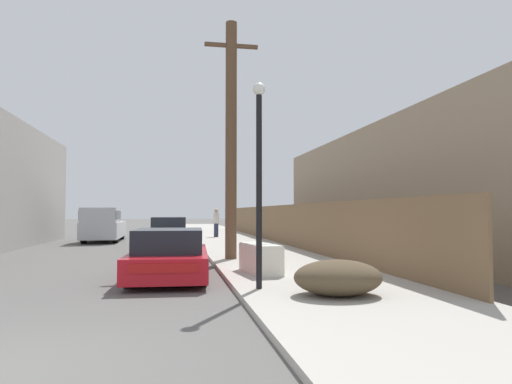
{
  "coord_description": "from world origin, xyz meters",
  "views": [
    {
      "loc": [
        1.95,
        -4.99,
        1.66
      ],
      "look_at": [
        4.3,
        7.86,
        2.24
      ],
      "focal_mm": 32.0,
      "sensor_mm": 36.0,
      "label": 1
    }
  ],
  "objects_px": {
    "pickup_truck": "(103,225)",
    "pedestrian": "(216,222)",
    "brush_pile": "(338,277)",
    "discarded_fridge": "(260,258)",
    "utility_pole": "(231,137)",
    "parked_sports_car_red": "(170,256)",
    "car_parked_mid": "(169,233)",
    "street_lamp": "(259,167)"
  },
  "relations": [
    {
      "from": "pickup_truck",
      "to": "brush_pile",
      "type": "distance_m",
      "value": 19.83
    },
    {
      "from": "discarded_fridge",
      "to": "street_lamp",
      "type": "distance_m",
      "value": 3.16
    },
    {
      "from": "utility_pole",
      "to": "brush_pile",
      "type": "height_order",
      "value": "utility_pole"
    },
    {
      "from": "street_lamp",
      "to": "pedestrian",
      "type": "bearing_deg",
      "value": 87.2
    },
    {
      "from": "parked_sports_car_red",
      "to": "brush_pile",
      "type": "height_order",
      "value": "parked_sports_car_red"
    },
    {
      "from": "utility_pole",
      "to": "street_lamp",
      "type": "bearing_deg",
      "value": -91.7
    },
    {
      "from": "brush_pile",
      "to": "pedestrian",
      "type": "distance_m",
      "value": 20.24
    },
    {
      "from": "utility_pole",
      "to": "car_parked_mid",
      "type": "bearing_deg",
      "value": 104.85
    },
    {
      "from": "discarded_fridge",
      "to": "pedestrian",
      "type": "distance_m",
      "value": 16.94
    },
    {
      "from": "pickup_truck",
      "to": "utility_pole",
      "type": "height_order",
      "value": "utility_pole"
    },
    {
      "from": "pickup_truck",
      "to": "pedestrian",
      "type": "relative_size",
      "value": 3.25
    },
    {
      "from": "parked_sports_car_red",
      "to": "utility_pole",
      "type": "distance_m",
      "value": 5.34
    },
    {
      "from": "discarded_fridge",
      "to": "street_lamp",
      "type": "xyz_separation_m",
      "value": [
        -0.47,
        -2.32,
        2.09
      ]
    },
    {
      "from": "discarded_fridge",
      "to": "brush_pile",
      "type": "relative_size",
      "value": 1.09
    },
    {
      "from": "brush_pile",
      "to": "pedestrian",
      "type": "height_order",
      "value": "pedestrian"
    },
    {
      "from": "parked_sports_car_red",
      "to": "pedestrian",
      "type": "relative_size",
      "value": 2.55
    },
    {
      "from": "brush_pile",
      "to": "pickup_truck",
      "type": "bearing_deg",
      "value": 110.22
    },
    {
      "from": "discarded_fridge",
      "to": "utility_pole",
      "type": "height_order",
      "value": "utility_pole"
    },
    {
      "from": "discarded_fridge",
      "to": "utility_pole",
      "type": "relative_size",
      "value": 0.23
    },
    {
      "from": "car_parked_mid",
      "to": "discarded_fridge",
      "type": "bearing_deg",
      "value": -77.09
    },
    {
      "from": "discarded_fridge",
      "to": "parked_sports_car_red",
      "type": "relative_size",
      "value": 0.4
    },
    {
      "from": "parked_sports_car_red",
      "to": "brush_pile",
      "type": "bearing_deg",
      "value": -45.48
    },
    {
      "from": "discarded_fridge",
      "to": "street_lamp",
      "type": "height_order",
      "value": "street_lamp"
    },
    {
      "from": "car_parked_mid",
      "to": "street_lamp",
      "type": "distance_m",
      "value": 13.99
    },
    {
      "from": "pickup_truck",
      "to": "discarded_fridge",
      "type": "bearing_deg",
      "value": 110.71
    },
    {
      "from": "car_parked_mid",
      "to": "brush_pile",
      "type": "xyz_separation_m",
      "value": [
        3.19,
        -14.72,
        -0.21
      ]
    },
    {
      "from": "discarded_fridge",
      "to": "pickup_truck",
      "type": "xyz_separation_m",
      "value": [
        -6.02,
        15.3,
        0.46
      ]
    },
    {
      "from": "car_parked_mid",
      "to": "parked_sports_car_red",
      "type": "bearing_deg",
      "value": -88.28
    },
    {
      "from": "brush_pile",
      "to": "utility_pole",
      "type": "bearing_deg",
      "value": 99.23
    },
    {
      "from": "brush_pile",
      "to": "pedestrian",
      "type": "relative_size",
      "value": 0.94
    },
    {
      "from": "discarded_fridge",
      "to": "utility_pole",
      "type": "xyz_separation_m",
      "value": [
        -0.3,
        3.61,
        3.67
      ]
    },
    {
      "from": "utility_pole",
      "to": "pedestrian",
      "type": "xyz_separation_m",
      "value": [
        0.76,
        13.31,
        -3.13
      ]
    },
    {
      "from": "discarded_fridge",
      "to": "pickup_truck",
      "type": "relative_size",
      "value": 0.32
    },
    {
      "from": "pickup_truck",
      "to": "street_lamp",
      "type": "distance_m",
      "value": 18.54
    },
    {
      "from": "parked_sports_car_red",
      "to": "car_parked_mid",
      "type": "bearing_deg",
      "value": 93.47
    },
    {
      "from": "parked_sports_car_red",
      "to": "utility_pole",
      "type": "height_order",
      "value": "utility_pole"
    },
    {
      "from": "street_lamp",
      "to": "parked_sports_car_red",
      "type": "bearing_deg",
      "value": 125.63
    },
    {
      "from": "discarded_fridge",
      "to": "street_lamp",
      "type": "bearing_deg",
      "value": -109.54
    },
    {
      "from": "parked_sports_car_red",
      "to": "pedestrian",
      "type": "distance_m",
      "value": 16.97
    },
    {
      "from": "pedestrian",
      "to": "car_parked_mid",
      "type": "bearing_deg",
      "value": -117.2
    },
    {
      "from": "pickup_truck",
      "to": "pedestrian",
      "type": "xyz_separation_m",
      "value": [
        6.49,
        1.62,
        0.08
      ]
    },
    {
      "from": "brush_pile",
      "to": "pedestrian",
      "type": "bearing_deg",
      "value": 91.02
    }
  ]
}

